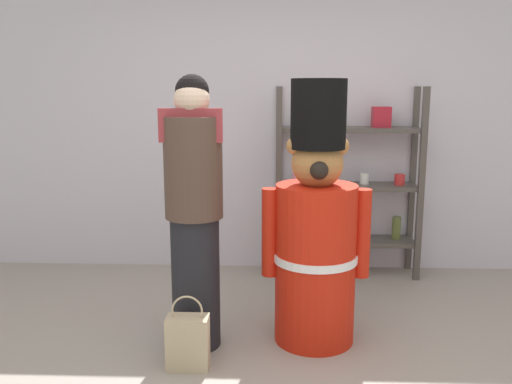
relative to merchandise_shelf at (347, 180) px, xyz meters
name	(u,v)px	position (x,y,z in m)	size (l,w,h in m)	color
back_wall	(276,126)	(-0.63, 0.22, 0.45)	(6.40, 0.12, 2.60)	silver
merchandise_shelf	(347,180)	(0.00, 0.00, 0.00)	(1.25, 0.35, 1.65)	#4C4742
teddy_bear_guard	(316,235)	(-0.36, -1.32, -0.13)	(0.69, 0.54, 1.69)	red
person_shopper	(194,211)	(-1.12, -1.42, 0.04)	(0.38, 0.36, 1.72)	black
shopping_bag	(188,341)	(-1.13, -1.72, -0.68)	(0.25, 0.14, 0.45)	#C1AD89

